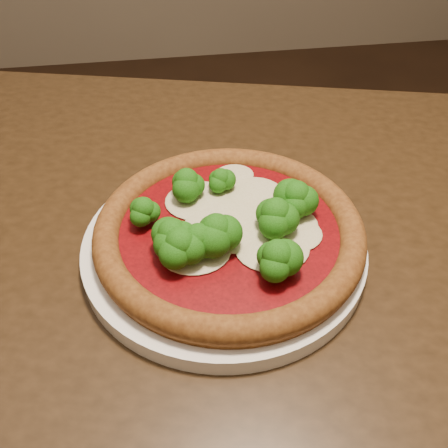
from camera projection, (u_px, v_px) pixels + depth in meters
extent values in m
plane|color=black|center=(164.00, 413.00, 1.19)|extent=(4.00, 4.00, 0.00)
cube|color=black|center=(285.00, 271.00, 0.54)|extent=(1.23, 1.04, 0.04)
cylinder|color=black|center=(52.00, 254.00, 1.08)|extent=(0.06, 0.06, 0.71)
cylinder|color=white|center=(224.00, 246.00, 0.53)|extent=(0.30, 0.30, 0.02)
cylinder|color=brown|center=(229.00, 235.00, 0.52)|extent=(0.27, 0.27, 0.01)
torus|color=brown|center=(229.00, 230.00, 0.51)|extent=(0.28, 0.28, 0.03)
cylinder|color=#700509|center=(229.00, 229.00, 0.51)|extent=(0.23, 0.23, 0.00)
ellipsoid|color=beige|center=(272.00, 248.00, 0.49)|extent=(0.07, 0.07, 0.01)
ellipsoid|color=beige|center=(234.00, 175.00, 0.58)|extent=(0.05, 0.04, 0.00)
ellipsoid|color=beige|center=(254.00, 194.00, 0.55)|extent=(0.07, 0.06, 0.01)
ellipsoid|color=beige|center=(283.00, 225.00, 0.51)|extent=(0.07, 0.07, 0.01)
ellipsoid|color=beige|center=(195.00, 251.00, 0.48)|extent=(0.07, 0.06, 0.01)
ellipsoid|color=beige|center=(294.00, 234.00, 0.50)|extent=(0.06, 0.05, 0.00)
ellipsoid|color=beige|center=(199.00, 200.00, 0.54)|extent=(0.08, 0.07, 0.01)
ellipsoid|color=beige|center=(231.00, 224.00, 0.51)|extent=(0.10, 0.09, 0.01)
ellipsoid|color=#247B13|center=(180.00, 245.00, 0.46)|extent=(0.05, 0.05, 0.04)
ellipsoid|color=#247B13|center=(221.00, 179.00, 0.54)|extent=(0.03, 0.03, 0.03)
ellipsoid|color=#247B13|center=(172.00, 235.00, 0.47)|extent=(0.05, 0.05, 0.04)
ellipsoid|color=#247B13|center=(277.00, 257.00, 0.45)|extent=(0.05, 0.05, 0.04)
ellipsoid|color=#247B13|center=(296.00, 196.00, 0.51)|extent=(0.05, 0.05, 0.04)
ellipsoid|color=#247B13|center=(216.00, 231.00, 0.47)|extent=(0.05, 0.05, 0.04)
ellipsoid|color=#247B13|center=(275.00, 214.00, 0.49)|extent=(0.05, 0.05, 0.04)
ellipsoid|color=#247B13|center=(198.00, 239.00, 0.47)|extent=(0.05, 0.05, 0.04)
ellipsoid|color=#247B13|center=(187.00, 182.00, 0.53)|extent=(0.04, 0.04, 0.04)
ellipsoid|color=#247B13|center=(144.00, 209.00, 0.50)|extent=(0.04, 0.04, 0.03)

